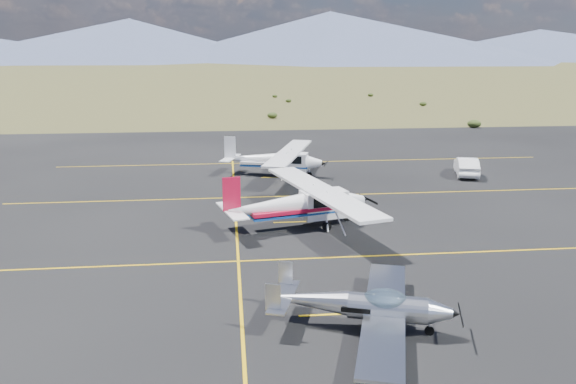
# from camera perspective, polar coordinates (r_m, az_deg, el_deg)

# --- Properties ---
(ground) EXTENTS (1600.00, 1600.00, 0.00)m
(ground) POSITION_cam_1_polar(r_m,az_deg,el_deg) (24.04, 9.63, -8.14)
(ground) COLOR #383D1C
(ground) RESTS_ON ground
(apron) EXTENTS (72.00, 72.00, 0.02)m
(apron) POSITION_cam_1_polar(r_m,az_deg,el_deg) (30.42, 6.12, -3.17)
(apron) COLOR black
(apron) RESTS_ON ground
(aircraft_low_wing) EXTENTS (6.10, 8.28, 1.81)m
(aircraft_low_wing) POSITION_cam_1_polar(r_m,az_deg,el_deg) (19.09, 7.92, -11.38)
(aircraft_low_wing) COLOR silver
(aircraft_low_wing) RESTS_ON apron
(aircraft_cessna) EXTENTS (7.81, 11.79, 2.99)m
(aircraft_cessna) POSITION_cam_1_polar(r_m,az_deg,el_deg) (29.21, 1.17, -1.11)
(aircraft_cessna) COLOR white
(aircraft_cessna) RESTS_ON apron
(aircraft_plain) EXTENTS (7.53, 10.99, 2.81)m
(aircraft_plain) POSITION_cam_1_polar(r_m,az_deg,el_deg) (41.37, -1.37, 3.37)
(aircraft_plain) COLOR white
(aircraft_plain) RESTS_ON apron
(sedan) EXTENTS (2.57, 4.39, 1.37)m
(sedan) POSITION_cam_1_polar(r_m,az_deg,el_deg) (43.55, 17.67, 2.50)
(sedan) COLOR white
(sedan) RESTS_ON apron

